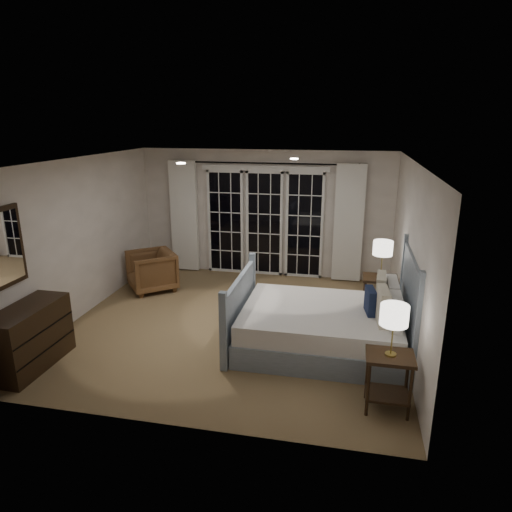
% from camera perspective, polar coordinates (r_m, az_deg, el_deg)
% --- Properties ---
extents(floor, '(5.00, 5.00, 0.00)m').
position_cam_1_polar(floor, '(7.17, -2.73, -8.50)').
color(floor, olive).
rests_on(floor, ground).
extents(ceiling, '(5.00, 5.00, 0.00)m').
position_cam_1_polar(ceiling, '(6.51, -3.04, 11.81)').
color(ceiling, silver).
rests_on(ceiling, wall_back).
extents(wall_left, '(0.02, 5.00, 2.50)m').
position_cam_1_polar(wall_left, '(7.74, -21.11, 2.10)').
color(wall_left, white).
rests_on(wall_left, floor).
extents(wall_right, '(0.02, 5.00, 2.50)m').
position_cam_1_polar(wall_right, '(6.58, 18.69, -0.10)').
color(wall_right, white).
rests_on(wall_right, floor).
extents(wall_back, '(5.00, 0.02, 2.50)m').
position_cam_1_polar(wall_back, '(9.11, 1.09, 5.31)').
color(wall_back, white).
rests_on(wall_back, floor).
extents(wall_front, '(5.00, 0.02, 2.50)m').
position_cam_1_polar(wall_front, '(4.50, -10.95, -7.28)').
color(wall_front, white).
rests_on(wall_front, floor).
extents(french_doors, '(2.50, 0.04, 2.20)m').
position_cam_1_polar(french_doors, '(9.10, 1.04, 4.27)').
color(french_doors, black).
rests_on(french_doors, wall_back).
extents(curtain_rod, '(3.50, 0.03, 0.03)m').
position_cam_1_polar(curtain_rod, '(8.87, 1.00, 11.53)').
color(curtain_rod, black).
rests_on(curtain_rod, wall_back).
extents(curtain_left, '(0.55, 0.10, 2.25)m').
position_cam_1_polar(curtain_left, '(9.46, -8.96, 4.91)').
color(curtain_left, white).
rests_on(curtain_left, curtain_rod).
extents(curtain_right, '(0.55, 0.10, 2.25)m').
position_cam_1_polar(curtain_right, '(8.86, 11.51, 3.98)').
color(curtain_right, white).
rests_on(curtain_right, curtain_rod).
extents(downlight_a, '(0.12, 0.12, 0.01)m').
position_cam_1_polar(downlight_a, '(6.95, 4.79, 12.01)').
color(downlight_a, white).
rests_on(downlight_a, ceiling).
extents(downlight_b, '(0.12, 0.12, 0.01)m').
position_cam_1_polar(downlight_b, '(6.32, -9.36, 11.37)').
color(downlight_b, white).
rests_on(downlight_b, ceiling).
extents(bed, '(2.34, 1.69, 1.37)m').
position_cam_1_polar(bed, '(6.41, 8.60, -8.56)').
color(bed, '#8590A1').
rests_on(bed, floor).
extents(nightstand_left, '(0.51, 0.41, 0.66)m').
position_cam_1_polar(nightstand_left, '(5.26, 16.26, -13.94)').
color(nightstand_left, black).
rests_on(nightstand_left, floor).
extents(nightstand_right, '(0.54, 0.43, 0.70)m').
position_cam_1_polar(nightstand_right, '(7.45, 15.16, -4.25)').
color(nightstand_right, black).
rests_on(nightstand_right, floor).
extents(lamp_left, '(0.30, 0.30, 0.57)m').
position_cam_1_polar(lamp_left, '(4.95, 16.90, -7.15)').
color(lamp_left, '#A99343').
rests_on(lamp_left, nightstand_left).
extents(lamp_right, '(0.30, 0.30, 0.58)m').
position_cam_1_polar(lamp_right, '(7.24, 15.58, 0.91)').
color(lamp_right, '#A99343').
rests_on(lamp_right, nightstand_right).
extents(armchair, '(1.12, 1.12, 0.74)m').
position_cam_1_polar(armchair, '(8.64, -12.92, -1.82)').
color(armchair, brown).
rests_on(armchair, floor).
extents(dresser, '(0.49, 1.15, 0.82)m').
position_cam_1_polar(dresser, '(6.53, -26.47, -9.07)').
color(dresser, black).
rests_on(dresser, floor).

